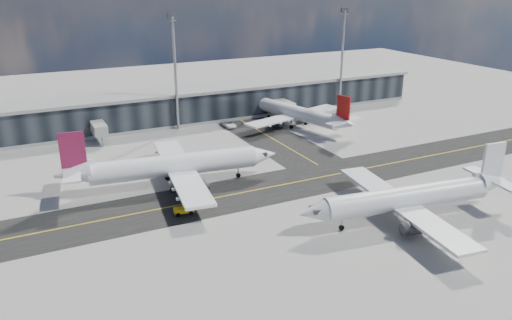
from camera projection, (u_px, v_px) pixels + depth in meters
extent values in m
plane|color=gray|center=(263.00, 199.00, 87.94)|extent=(300.00, 300.00, 0.00)
cube|color=black|center=(253.00, 191.00, 91.31)|extent=(180.00, 14.00, 0.02)
cube|color=black|center=(264.00, 133.00, 124.89)|extent=(14.00, 50.00, 0.02)
cube|color=yellow|center=(253.00, 190.00, 91.31)|extent=(180.00, 0.25, 0.01)
cube|color=yellow|center=(264.00, 133.00, 124.89)|extent=(0.25, 50.00, 0.01)
cube|color=black|center=(170.00, 108.00, 132.93)|extent=(150.00, 12.00, 8.00)
cube|color=gray|center=(169.00, 92.00, 131.42)|extent=(152.00, 13.00, 0.80)
cube|color=gray|center=(170.00, 121.00, 134.17)|extent=(150.00, 12.20, 0.80)
cube|color=gray|center=(98.00, 127.00, 118.08)|extent=(3.00, 10.00, 2.40)
cylinder|color=gray|center=(103.00, 142.00, 114.65)|extent=(0.60, 0.60, 2.40)
cube|color=gray|center=(282.00, 104.00, 138.78)|extent=(3.00, 10.00, 2.40)
cylinder|color=gray|center=(291.00, 117.00, 135.35)|extent=(0.60, 0.60, 2.40)
cylinder|color=gray|center=(175.00, 75.00, 123.59)|extent=(0.70, 0.70, 28.00)
cube|color=#2D2D30|center=(172.00, 16.00, 118.71)|extent=(2.50, 0.50, 1.40)
cylinder|color=gray|center=(342.00, 61.00, 144.29)|extent=(0.70, 0.70, 28.00)
cube|color=#2D2D30|center=(345.00, 10.00, 139.41)|extent=(2.50, 0.50, 1.40)
cylinder|color=white|center=(175.00, 165.00, 92.25)|extent=(30.86, 7.95, 4.08)
cone|color=white|center=(263.00, 155.00, 97.50)|extent=(5.58, 4.70, 4.08)
cone|color=white|center=(72.00, 173.00, 86.63)|extent=(6.59, 4.83, 4.08)
cube|color=white|center=(181.00, 169.00, 92.91)|extent=(9.49, 35.04, 0.51)
cylinder|color=#2D2D30|center=(180.00, 164.00, 99.04)|extent=(4.55, 2.87, 2.35)
cylinder|color=#2D2D30|center=(193.00, 187.00, 88.17)|extent=(4.55, 2.87, 2.35)
cube|color=silver|center=(180.00, 160.00, 98.76)|extent=(2.07, 0.67, 0.82)
cube|color=silver|center=(193.00, 182.00, 87.89)|extent=(2.07, 0.67, 0.82)
cube|color=#641446|center=(72.00, 150.00, 85.32)|extent=(4.31, 1.00, 6.32)
cube|color=white|center=(72.00, 170.00, 86.42)|extent=(4.39, 12.50, 0.36)
cube|color=#2D2D30|center=(260.00, 153.00, 97.21)|extent=(2.31, 2.49, 0.71)
cylinder|color=gray|center=(238.00, 172.00, 96.94)|extent=(0.27, 0.27, 2.04)
cylinder|color=black|center=(238.00, 175.00, 97.20)|extent=(0.96, 0.47, 0.92)
cylinder|color=black|center=(168.00, 177.00, 95.87)|extent=(1.18, 0.65, 1.12)
cylinder|color=black|center=(173.00, 189.00, 90.43)|extent=(1.18, 0.65, 1.12)
cylinder|color=white|center=(297.00, 113.00, 129.82)|extent=(10.39, 27.05, 3.60)
cone|color=white|center=(258.00, 102.00, 140.68)|extent=(4.64, 5.28, 3.60)
cone|color=white|center=(344.00, 123.00, 118.45)|extent=(4.87, 6.15, 3.60)
cube|color=white|center=(294.00, 115.00, 130.77)|extent=(30.76, 12.19, 0.45)
cylinder|color=#2D2D30|center=(277.00, 122.00, 128.42)|extent=(2.97, 4.19, 2.07)
cylinder|color=#2D2D30|center=(306.00, 115.00, 135.07)|extent=(2.97, 4.19, 2.07)
cube|color=silver|center=(277.00, 119.00, 128.17)|extent=(0.81, 1.83, 0.72)
cube|color=silver|center=(306.00, 112.00, 134.83)|extent=(0.81, 1.83, 0.72)
cube|color=#A80D0B|center=(343.00, 107.00, 117.47)|extent=(1.36, 3.76, 5.59)
cube|color=white|center=(344.00, 121.00, 118.27)|extent=(11.10, 5.20, 0.32)
cube|color=#2D2D30|center=(259.00, 101.00, 140.23)|extent=(2.38, 2.25, 0.63)
cylinder|color=gray|center=(269.00, 114.00, 138.35)|extent=(0.26, 0.26, 1.80)
cylinder|color=black|center=(269.00, 116.00, 138.58)|extent=(0.51, 0.86, 0.81)
cylinder|color=black|center=(291.00, 127.00, 128.58)|extent=(0.69, 1.07, 0.99)
cylinder|color=black|center=(306.00, 123.00, 131.91)|extent=(0.69, 1.07, 0.99)
cylinder|color=silver|center=(407.00, 198.00, 79.16)|extent=(28.73, 7.55, 3.80)
cone|color=silver|center=(314.00, 212.00, 74.34)|extent=(5.21, 4.39, 3.80)
cone|color=silver|center=(492.00, 182.00, 83.91)|extent=(6.15, 4.52, 3.80)
cube|color=silver|center=(401.00, 204.00, 79.20)|extent=(8.99, 32.62, 0.47)
cylinder|color=#2D2D30|center=(417.00, 227.00, 74.20)|extent=(4.24, 2.69, 2.18)
cylinder|color=#2D2D30|center=(376.00, 197.00, 84.35)|extent=(4.24, 2.69, 2.18)
cube|color=silver|center=(418.00, 222.00, 73.94)|extent=(1.93, 0.63, 0.76)
cube|color=silver|center=(377.00, 193.00, 84.08)|extent=(1.93, 0.63, 0.76)
cube|color=silver|center=(493.00, 160.00, 82.40)|extent=(4.01, 0.95, 5.88)
cube|color=silver|center=(492.00, 179.00, 83.72)|extent=(4.15, 11.64, 0.33)
cube|color=#2D2D30|center=(317.00, 209.00, 74.35)|extent=(2.16, 2.32, 0.66)
cylinder|color=gray|center=(342.00, 223.00, 76.67)|extent=(0.26, 0.26, 1.90)
cylinder|color=black|center=(341.00, 228.00, 76.92)|extent=(0.89, 0.44, 0.85)
cylinder|color=black|center=(421.00, 223.00, 78.03)|extent=(1.10, 0.61, 1.04)
cylinder|color=black|center=(400.00, 208.00, 83.10)|extent=(1.10, 0.61, 1.04)
cube|color=#D6BB0B|center=(184.00, 210.00, 81.90)|extent=(3.41, 1.96, 0.75)
cube|color=#D6BB0B|center=(189.00, 205.00, 81.94)|extent=(1.37, 1.55, 0.97)
cube|color=black|center=(189.00, 203.00, 81.81)|extent=(1.26, 1.48, 0.27)
cylinder|color=black|center=(189.00, 210.00, 82.98)|extent=(0.78, 0.37, 0.75)
cylinder|color=black|center=(191.00, 213.00, 81.73)|extent=(0.78, 0.37, 0.75)
cylinder|color=black|center=(177.00, 211.00, 82.36)|extent=(0.78, 0.37, 0.75)
cylinder|color=black|center=(178.00, 215.00, 81.12)|extent=(0.78, 0.37, 0.75)
imported|color=white|center=(229.00, 124.00, 129.90)|extent=(2.76, 5.68, 1.56)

